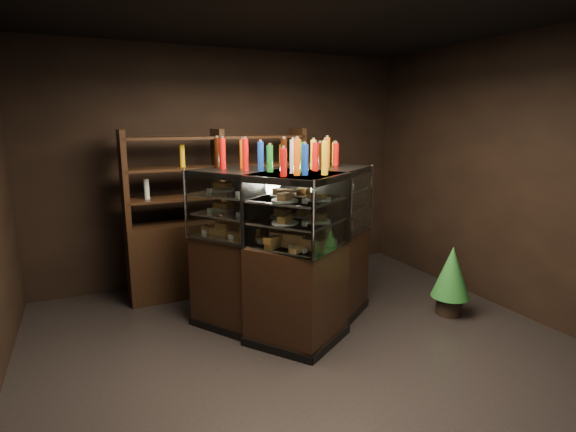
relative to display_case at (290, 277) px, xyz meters
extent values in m
plane|color=black|center=(-0.06, -0.69, -0.54)|extent=(5.00, 5.00, 0.00)
cube|color=black|center=(-0.06, 1.81, 0.96)|extent=(5.00, 0.02, 3.00)
cube|color=black|center=(2.44, -0.69, 0.96)|extent=(0.02, 5.00, 3.00)
cube|color=black|center=(0.23, -0.04, -0.06)|extent=(1.60, 1.45, 0.95)
cube|color=black|center=(0.23, -0.04, -0.50)|extent=(1.65, 1.49, 0.08)
cube|color=black|center=(0.23, -0.04, 1.05)|extent=(1.60, 1.45, 0.06)
cube|color=silver|center=(0.23, -0.04, 0.42)|extent=(1.52, 1.37, 0.02)
cube|color=silver|center=(0.23, -0.04, 0.64)|extent=(1.52, 1.37, 0.02)
cube|color=silver|center=(0.23, -0.04, 0.85)|extent=(1.52, 1.37, 0.02)
cube|color=white|center=(0.45, -0.34, 0.75)|extent=(1.17, 0.87, 0.67)
cylinder|color=silver|center=(1.03, 0.10, 0.75)|extent=(0.03, 0.03, 0.69)
cylinder|color=silver|center=(-0.14, -0.76, 0.75)|extent=(0.03, 0.03, 0.69)
cube|color=black|center=(-0.23, 0.04, -0.06)|extent=(1.40, 1.61, 0.95)
cube|color=black|center=(-0.23, 0.04, -0.50)|extent=(1.44, 1.66, 0.08)
cube|color=black|center=(-0.23, 0.04, 1.05)|extent=(1.40, 1.61, 0.06)
cube|color=silver|center=(-0.23, 0.04, 0.42)|extent=(1.32, 1.53, 0.02)
cube|color=silver|center=(-0.23, 0.04, 0.64)|extent=(1.32, 1.53, 0.02)
cube|color=silver|center=(-0.23, 0.04, 0.85)|extent=(1.32, 1.53, 0.02)
cube|color=white|center=(-0.54, -0.16, 0.75)|extent=(0.79, 1.23, 0.67)
cylinder|color=silver|center=(-0.14, -0.76, 0.75)|extent=(0.03, 0.03, 0.69)
cylinder|color=silver|center=(-0.93, 0.46, 0.75)|extent=(0.03, 0.03, 0.69)
cube|color=#B98142|center=(-0.24, -0.43, 0.46)|extent=(0.20, 0.18, 0.06)
cube|color=#B98142|center=(-0.10, -0.33, 0.46)|extent=(0.20, 0.18, 0.06)
cube|color=#B98142|center=(0.04, -0.22, 0.46)|extent=(0.20, 0.18, 0.06)
cube|color=#B98142|center=(0.18, -0.12, 0.46)|extent=(0.20, 0.18, 0.06)
cube|color=#B98142|center=(0.32, -0.02, 0.46)|extent=(0.20, 0.18, 0.06)
cube|color=#B98142|center=(0.46, 0.09, 0.46)|extent=(0.20, 0.18, 0.06)
cube|color=#B98142|center=(0.60, 0.19, 0.46)|extent=(0.20, 0.18, 0.06)
cube|color=#B98142|center=(0.74, 0.30, 0.46)|extent=(0.20, 0.18, 0.06)
cylinder|color=white|center=(-0.22, -0.37, 0.66)|extent=(0.24, 0.24, 0.02)
cube|color=#B98142|center=(-0.22, -0.37, 0.70)|extent=(0.19, 0.17, 0.05)
cylinder|color=white|center=(0.08, -0.15, 0.66)|extent=(0.24, 0.24, 0.02)
cube|color=#B98142|center=(0.08, -0.15, 0.70)|extent=(0.19, 0.17, 0.05)
cylinder|color=white|center=(0.38, 0.07, 0.66)|extent=(0.24, 0.24, 0.02)
cube|color=#B98142|center=(0.38, 0.07, 0.70)|extent=(0.19, 0.17, 0.05)
cylinder|color=white|center=(0.67, 0.29, 0.66)|extent=(0.24, 0.24, 0.02)
cube|color=#B98142|center=(0.67, 0.29, 0.70)|extent=(0.19, 0.17, 0.05)
cylinder|color=white|center=(-0.22, -0.37, 0.86)|extent=(0.24, 0.24, 0.02)
cube|color=#B98142|center=(-0.22, -0.37, 0.90)|extent=(0.19, 0.17, 0.05)
cylinder|color=white|center=(0.08, -0.15, 0.86)|extent=(0.24, 0.24, 0.02)
cube|color=#B98142|center=(0.08, -0.15, 0.90)|extent=(0.19, 0.17, 0.05)
cylinder|color=white|center=(0.38, 0.07, 0.86)|extent=(0.24, 0.24, 0.02)
cube|color=#B98142|center=(0.38, 0.07, 0.90)|extent=(0.19, 0.17, 0.05)
cylinder|color=white|center=(0.67, 0.29, 0.86)|extent=(0.24, 0.24, 0.02)
cube|color=#B98142|center=(0.67, 0.29, 0.90)|extent=(0.19, 0.17, 0.05)
cube|color=#B98142|center=(-0.59, 0.54, 0.46)|extent=(0.17, 0.20, 0.06)
cube|color=#B98142|center=(-0.49, 0.39, 0.46)|extent=(0.17, 0.20, 0.06)
cube|color=#B98142|center=(-0.40, 0.24, 0.46)|extent=(0.17, 0.20, 0.06)
cube|color=#B98142|center=(-0.30, 0.10, 0.46)|extent=(0.17, 0.20, 0.06)
cube|color=#B98142|center=(-0.21, -0.05, 0.46)|extent=(0.17, 0.20, 0.06)
cube|color=#B98142|center=(-0.12, -0.20, 0.46)|extent=(0.17, 0.20, 0.06)
cube|color=#B98142|center=(-0.02, -0.34, 0.46)|extent=(0.17, 0.20, 0.06)
cube|color=#B98142|center=(0.07, -0.49, 0.46)|extent=(0.17, 0.20, 0.06)
cylinder|color=white|center=(-0.53, 0.51, 0.66)|extent=(0.24, 0.24, 0.02)
cube|color=#B98142|center=(-0.53, 0.51, 0.70)|extent=(0.16, 0.19, 0.05)
cylinder|color=white|center=(-0.33, 0.20, 0.66)|extent=(0.24, 0.24, 0.02)
cube|color=#B98142|center=(-0.33, 0.20, 0.70)|extent=(0.16, 0.19, 0.05)
cylinder|color=white|center=(-0.13, -0.11, 0.66)|extent=(0.24, 0.24, 0.02)
cube|color=#B98142|center=(-0.13, -0.11, 0.70)|extent=(0.16, 0.19, 0.05)
cylinder|color=white|center=(0.07, -0.42, 0.66)|extent=(0.24, 0.24, 0.02)
cube|color=#B98142|center=(0.07, -0.42, 0.70)|extent=(0.16, 0.19, 0.05)
cylinder|color=white|center=(-0.53, 0.51, 0.86)|extent=(0.24, 0.24, 0.02)
cube|color=#B98142|center=(-0.53, 0.51, 0.90)|extent=(0.16, 0.19, 0.05)
cylinder|color=white|center=(-0.33, 0.20, 0.86)|extent=(0.24, 0.24, 0.02)
cube|color=#B98142|center=(-0.33, 0.20, 0.90)|extent=(0.16, 0.19, 0.05)
cylinder|color=white|center=(-0.13, -0.11, 0.86)|extent=(0.24, 0.24, 0.02)
cube|color=#B98142|center=(-0.13, -0.11, 0.90)|extent=(0.16, 0.19, 0.05)
cylinder|color=white|center=(0.07, -0.42, 0.86)|extent=(0.24, 0.24, 0.02)
cube|color=#B98142|center=(0.07, -0.42, 0.90)|extent=(0.16, 0.19, 0.05)
cylinder|color=#D8590A|center=(-0.26, -0.40, 1.22)|extent=(0.06, 0.06, 0.28)
cylinder|color=silver|center=(-0.26, -0.40, 1.37)|extent=(0.03, 0.03, 0.02)
cylinder|color=#147223|center=(-0.15, -0.32, 1.22)|extent=(0.06, 0.06, 0.28)
cylinder|color=silver|center=(-0.15, -0.32, 1.37)|extent=(0.03, 0.03, 0.02)
cylinder|color=#B20C0A|center=(-0.04, -0.24, 1.22)|extent=(0.06, 0.06, 0.28)
cylinder|color=silver|center=(-0.04, -0.24, 1.37)|extent=(0.03, 0.03, 0.02)
cylinder|color=silver|center=(0.06, -0.16, 1.22)|extent=(0.06, 0.06, 0.28)
cylinder|color=silver|center=(0.06, -0.16, 1.37)|extent=(0.03, 0.03, 0.02)
cylinder|color=#0F38B2|center=(0.17, -0.08, 1.22)|extent=(0.06, 0.06, 0.28)
cylinder|color=silver|center=(0.17, -0.08, 1.37)|extent=(0.03, 0.03, 0.02)
cylinder|color=black|center=(0.28, 0.00, 1.22)|extent=(0.06, 0.06, 0.28)
cylinder|color=silver|center=(0.28, 0.00, 1.37)|extent=(0.03, 0.03, 0.02)
cylinder|color=yellow|center=(0.39, 0.08, 1.22)|extent=(0.06, 0.06, 0.28)
cylinder|color=silver|center=(0.39, 0.08, 1.37)|extent=(0.03, 0.03, 0.02)
cylinder|color=#D8590A|center=(0.50, 0.16, 1.22)|extent=(0.06, 0.06, 0.28)
cylinder|color=silver|center=(0.50, 0.16, 1.37)|extent=(0.03, 0.03, 0.02)
cylinder|color=#147223|center=(0.61, 0.24, 1.22)|extent=(0.06, 0.06, 0.28)
cylinder|color=silver|center=(0.61, 0.24, 1.37)|extent=(0.03, 0.03, 0.02)
cylinder|color=#B20C0A|center=(0.72, 0.32, 1.22)|extent=(0.06, 0.06, 0.28)
cylinder|color=silver|center=(0.72, 0.32, 1.37)|extent=(0.03, 0.03, 0.02)
cylinder|color=#D8590A|center=(-0.56, 0.56, 1.22)|extent=(0.06, 0.06, 0.28)
cylinder|color=silver|center=(-0.56, 0.56, 1.37)|extent=(0.03, 0.03, 0.02)
cylinder|color=#147223|center=(-0.48, 0.44, 1.22)|extent=(0.06, 0.06, 0.28)
cylinder|color=silver|center=(-0.48, 0.44, 1.37)|extent=(0.03, 0.03, 0.02)
cylinder|color=#B20C0A|center=(-0.41, 0.33, 1.22)|extent=(0.06, 0.06, 0.28)
cylinder|color=silver|center=(-0.41, 0.33, 1.37)|extent=(0.03, 0.03, 0.02)
cylinder|color=silver|center=(-0.34, 0.21, 1.22)|extent=(0.06, 0.06, 0.28)
cylinder|color=silver|center=(-0.34, 0.21, 1.37)|extent=(0.03, 0.03, 0.02)
cylinder|color=#0F38B2|center=(-0.26, 0.10, 1.22)|extent=(0.06, 0.06, 0.28)
cylinder|color=silver|center=(-0.26, 0.10, 1.37)|extent=(0.03, 0.03, 0.02)
cylinder|color=black|center=(-0.19, -0.01, 1.22)|extent=(0.06, 0.06, 0.28)
cylinder|color=silver|center=(-0.19, -0.01, 1.37)|extent=(0.03, 0.03, 0.02)
cylinder|color=yellow|center=(-0.12, -0.13, 1.22)|extent=(0.06, 0.06, 0.28)
cylinder|color=silver|center=(-0.12, -0.13, 1.37)|extent=(0.03, 0.03, 0.02)
cylinder|color=#D8590A|center=(-0.04, -0.24, 1.22)|extent=(0.06, 0.06, 0.28)
cylinder|color=silver|center=(-0.04, -0.24, 1.37)|extent=(0.03, 0.03, 0.02)
cylinder|color=#147223|center=(0.03, -0.36, 1.22)|extent=(0.06, 0.06, 0.28)
cylinder|color=silver|center=(0.03, -0.36, 1.37)|extent=(0.03, 0.03, 0.02)
cylinder|color=#B20C0A|center=(0.10, -0.47, 1.22)|extent=(0.06, 0.06, 0.28)
cylinder|color=silver|center=(0.10, -0.47, 1.37)|extent=(0.03, 0.03, 0.02)
cylinder|color=black|center=(1.73, -0.45, -0.44)|extent=(0.27, 0.27, 0.20)
cone|color=#1A5E1F|center=(1.73, -0.45, -0.05)|extent=(0.41, 0.41, 0.57)
cone|color=#1A5E1F|center=(1.73, -0.45, 0.14)|extent=(0.32, 0.32, 0.40)
cube|color=black|center=(-0.33, 1.36, -0.09)|extent=(2.24, 0.48, 0.90)
cube|color=black|center=(-1.42, 1.33, 0.91)|extent=(0.07, 0.38, 1.10)
cube|color=black|center=(-0.33, 1.36, 0.91)|extent=(0.07, 0.38, 1.10)
cube|color=black|center=(0.75, 1.39, 0.91)|extent=(0.07, 0.38, 1.10)
cube|color=black|center=(-0.33, 1.36, 0.66)|extent=(2.20, 0.44, 0.03)
cube|color=black|center=(-0.33, 1.36, 1.01)|extent=(2.20, 0.44, 0.03)
cube|color=black|center=(-0.33, 1.36, 1.36)|extent=(2.20, 0.44, 0.03)
cylinder|color=#D8590A|center=(-1.18, 1.34, 0.79)|extent=(0.06, 0.06, 0.22)
cylinder|color=#147223|center=(-0.76, 1.35, 0.79)|extent=(0.06, 0.06, 0.22)
cylinder|color=#B20C0A|center=(-0.33, 1.36, 0.79)|extent=(0.06, 0.06, 0.22)
cylinder|color=silver|center=(0.09, 1.37, 0.79)|extent=(0.06, 0.06, 0.22)
cylinder|color=#0F38B2|center=(0.52, 1.39, 0.79)|extent=(0.06, 0.06, 0.22)
camera|label=1|loc=(-1.80, -3.93, 1.54)|focal=28.00mm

